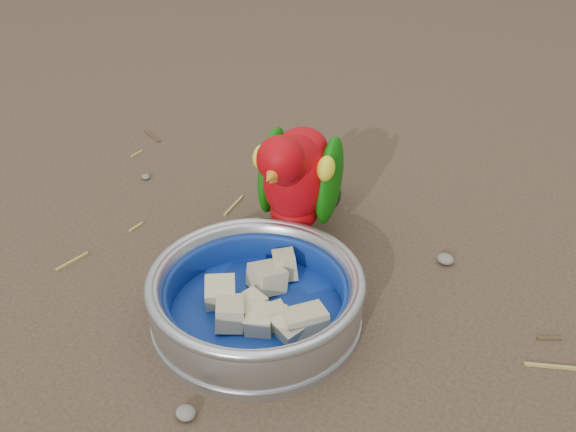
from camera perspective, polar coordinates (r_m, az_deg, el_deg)
The scene contains 6 objects.
ground at distance 0.66m, azimuth -7.58°, elevation -14.09°, with size 60.00×60.00×0.00m, color #453427.
food_bowl at distance 0.70m, azimuth -2.80°, elevation -8.79°, with size 0.23×0.23×0.02m, color #B2B2BA.
bowl_wall at distance 0.69m, azimuth -2.86°, elevation -6.92°, with size 0.23×0.23×0.04m, color #B2B2BA, non-canonical shape.
fruit_wedges at distance 0.69m, azimuth -2.85°, elevation -7.36°, with size 0.14×0.14×0.03m, color tan, non-canonical shape.
lory_parrot at distance 0.77m, azimuth 0.77°, elevation 2.49°, with size 0.10×0.21×0.17m, color #A9040A, non-canonical shape.
ground_debris at distance 0.72m, azimuth -5.01°, elevation -8.13°, with size 0.90×0.80×0.01m, color #A29144, non-canonical shape.
Camera 1 is at (0.33, -0.31, 0.48)m, focal length 40.00 mm.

